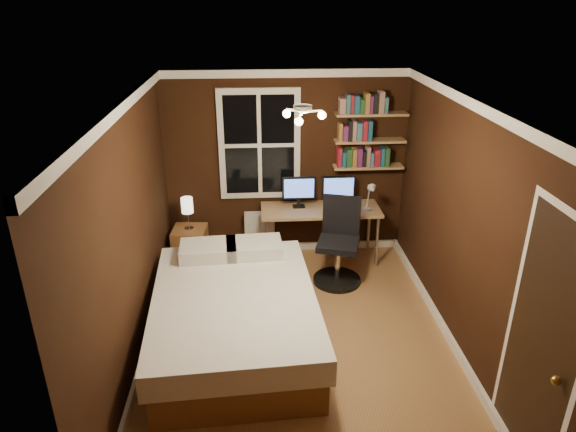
{
  "coord_description": "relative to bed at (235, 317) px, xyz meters",
  "views": [
    {
      "loc": [
        -0.41,
        -4.41,
        3.38
      ],
      "look_at": [
        -0.09,
        0.45,
        1.24
      ],
      "focal_mm": 32.0,
      "sensor_mm": 36.0,
      "label": 1
    }
  ],
  "objects": [
    {
      "name": "nightstand",
      "position": [
        -0.63,
        1.71,
        -0.06
      ],
      "size": [
        0.46,
        0.46,
        0.53
      ],
      "primitive_type": "cube",
      "rotation": [
        0.0,
        0.0,
        -0.07
      ],
      "color": "brown",
      "rests_on": "ground"
    },
    {
      "name": "bookshelf_upper",
      "position": [
        1.74,
        1.97,
        1.62
      ],
      "size": [
        0.92,
        0.22,
        0.03
      ],
      "primitive_type": "cube",
      "color": "#9E7F4C",
      "rests_on": "wall_back"
    },
    {
      "name": "wall_left",
      "position": [
        -0.94,
        -0.01,
        0.92
      ],
      "size": [
        0.04,
        4.2,
        2.5
      ],
      "primitive_type": "cube",
      "color": "black",
      "rests_on": "ground"
    },
    {
      "name": "desk",
      "position": [
        1.1,
        1.78,
        0.36
      ],
      "size": [
        1.57,
        0.59,
        0.75
      ],
      "color": "#9E7F4C",
      "rests_on": "ground"
    },
    {
      "name": "monitor_right",
      "position": [
        1.34,
        1.86,
        0.63
      ],
      "size": [
        0.44,
        0.12,
        0.42
      ],
      "primitive_type": null,
      "color": "black",
      "rests_on": "desk"
    },
    {
      "name": "books_row_middle",
      "position": [
        1.74,
        1.97,
        1.4
      ],
      "size": [
        0.42,
        0.16,
        0.23
      ],
      "primitive_type": null,
      "color": "navy",
      "rests_on": "bookshelf_middle"
    },
    {
      "name": "bookshelf_lower",
      "position": [
        1.74,
        1.97,
        0.92
      ],
      "size": [
        0.92,
        0.22,
        0.03
      ],
      "primitive_type": "cube",
      "color": "#9E7F4C",
      "rests_on": "wall_back"
    },
    {
      "name": "window",
      "position": [
        0.31,
        2.06,
        1.22
      ],
      "size": [
        1.06,
        0.06,
        1.46
      ],
      "primitive_type": "cube",
      "color": "white",
      "rests_on": "wall_back"
    },
    {
      "name": "books_row_upper",
      "position": [
        1.74,
        1.97,
        1.75
      ],
      "size": [
        0.6,
        0.16,
        0.23
      ],
      "primitive_type": null,
      "color": "#235229",
      "rests_on": "bookshelf_upper"
    },
    {
      "name": "bed",
      "position": [
        0.0,
        0.0,
        0.0
      ],
      "size": [
        1.74,
        2.33,
        0.76
      ],
      "rotation": [
        0.0,
        0.0,
        0.06
      ],
      "color": "brown",
      "rests_on": "ground"
    },
    {
      "name": "wall_back",
      "position": [
        0.66,
        2.09,
        0.92
      ],
      "size": [
        3.2,
        0.04,
        2.5
      ],
      "primitive_type": "cube",
      "color": "black",
      "rests_on": "ground"
    },
    {
      "name": "ceiling",
      "position": [
        0.66,
        -0.01,
        2.17
      ],
      "size": [
        3.2,
        4.2,
        0.02
      ],
      "primitive_type": "cube",
      "color": "white",
      "rests_on": "wall_back"
    },
    {
      "name": "floor",
      "position": [
        0.66,
        -0.01,
        -0.33
      ],
      "size": [
        4.2,
        4.2,
        0.0
      ],
      "primitive_type": "plane",
      "color": "olive",
      "rests_on": "ground"
    },
    {
      "name": "wall_right",
      "position": [
        2.26,
        -0.01,
        0.92
      ],
      "size": [
        0.04,
        4.2,
        2.5
      ],
      "primitive_type": "cube",
      "color": "black",
      "rests_on": "ground"
    },
    {
      "name": "radiator",
      "position": [
        0.29,
        1.98,
        -0.02
      ],
      "size": [
        0.41,
        0.14,
        0.62
      ],
      "primitive_type": "cube",
      "color": "silver",
      "rests_on": "ground"
    },
    {
      "name": "door_knob",
      "position": [
        2.21,
        -1.86,
        0.67
      ],
      "size": [
        0.06,
        0.06,
        0.06
      ],
      "primitive_type": "sphere",
      "color": "gold",
      "rests_on": "door"
    },
    {
      "name": "monitor_left",
      "position": [
        0.81,
        1.86,
        0.63
      ],
      "size": [
        0.44,
        0.12,
        0.42
      ],
      "primitive_type": null,
      "color": "black",
      "rests_on": "desk"
    },
    {
      "name": "bookshelf_middle",
      "position": [
        1.74,
        1.97,
        1.27
      ],
      "size": [
        0.92,
        0.22,
        0.03
      ],
      "primitive_type": "cube",
      "color": "#9E7F4C",
      "rests_on": "wall_back"
    },
    {
      "name": "bedside_lamp",
      "position": [
        -0.63,
        1.71,
        0.43
      ],
      "size": [
        0.15,
        0.15,
        0.44
      ],
      "primitive_type": null,
      "color": "#F4EBCD",
      "rests_on": "nightstand"
    },
    {
      "name": "ceiling_fixture",
      "position": [
        0.66,
        -0.11,
        2.07
      ],
      "size": [
        0.44,
        0.44,
        0.18
      ],
      "primitive_type": null,
      "color": "beige",
      "rests_on": "ceiling"
    },
    {
      "name": "desk_lamp",
      "position": [
        1.71,
        1.62,
        0.64
      ],
      "size": [
        0.14,
        0.32,
        0.44
      ],
      "primitive_type": null,
      "color": "silver",
      "rests_on": "desk"
    },
    {
      "name": "books_row_lower",
      "position": [
        1.74,
        1.97,
        1.05
      ],
      "size": [
        0.66,
        0.16,
        0.23
      ],
      "primitive_type": null,
      "color": "maroon",
      "rests_on": "bookshelf_lower"
    },
    {
      "name": "office_chair",
      "position": [
        1.26,
        1.21,
        0.1
      ],
      "size": [
        0.61,
        0.61,
        1.09
      ],
      "rotation": [
        0.0,
        0.0,
        -0.29
      ],
      "color": "black",
      "rests_on": "ground"
    },
    {
      "name": "door",
      "position": [
        2.25,
        -1.56,
        0.7
      ],
      "size": [
        0.03,
        0.82,
        2.05
      ],
      "primitive_type": null,
      "color": "black",
      "rests_on": "ground"
    }
  ]
}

